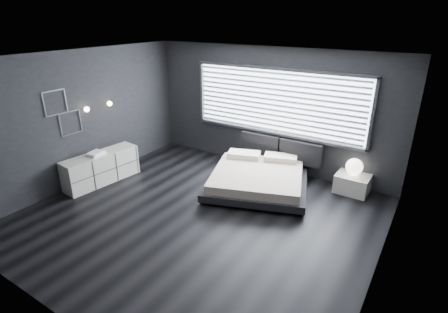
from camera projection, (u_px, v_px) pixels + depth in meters
The scene contains 12 objects.
room at pixel (197, 145), 5.85m from camera, with size 6.04×6.00×2.80m.
window at pixel (276, 102), 7.77m from camera, with size 4.14×0.09×1.52m.
headboard at pixel (280, 148), 8.03m from camera, with size 1.96×0.16×0.52m.
sconce_near at pixel (87, 109), 7.25m from camera, with size 0.18×0.11×0.11m.
sconce_far at pixel (110, 104), 7.72m from camera, with size 0.18×0.11×0.11m.
wall_art_upper at pixel (55, 103), 6.73m from camera, with size 0.01×0.48×0.48m.
wall_art_lower at pixel (71, 123), 7.11m from camera, with size 0.01×0.48×0.48m.
bed at pixel (257, 178), 7.34m from camera, with size 2.55×2.49×0.52m.
nightstand at pixel (352, 183), 7.21m from camera, with size 0.66×0.55×0.38m, color beige.
orb_lamp at pixel (354, 167), 7.11m from camera, with size 0.34×0.34×0.34m, color white.
dresser at pixel (101, 168), 7.60m from camera, with size 0.65×1.70×0.66m.
book_stack at pixel (96, 153), 7.39m from camera, with size 0.30×0.39×0.07m.
Camera 1 is at (3.34, -4.37, 3.44)m, focal length 28.00 mm.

